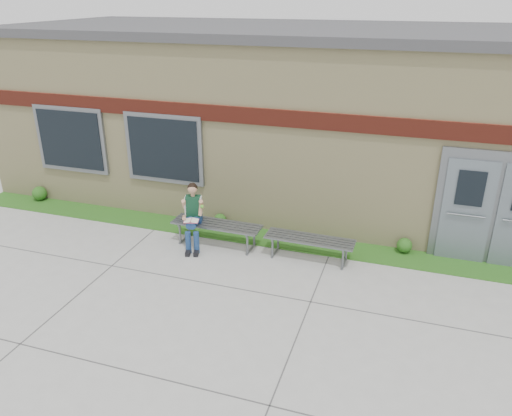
% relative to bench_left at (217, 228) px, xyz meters
% --- Properties ---
extents(ground, '(80.00, 80.00, 0.00)m').
position_rel_bench_left_xyz_m(ground, '(1.37, -2.00, -0.38)').
color(ground, '#9E9E99').
rests_on(ground, ground).
extents(grass_strip, '(16.00, 0.80, 0.02)m').
position_rel_bench_left_xyz_m(grass_strip, '(1.37, 0.60, -0.37)').
color(grass_strip, '#155015').
rests_on(grass_strip, ground).
extents(school_building, '(16.20, 6.22, 4.20)m').
position_rel_bench_left_xyz_m(school_building, '(1.37, 3.99, 1.72)').
color(school_building, beige).
rests_on(school_building, ground).
extents(bench_left, '(1.92, 0.56, 0.50)m').
position_rel_bench_left_xyz_m(bench_left, '(0.00, 0.00, 0.00)').
color(bench_left, slate).
rests_on(bench_left, ground).
extents(bench_right, '(1.80, 0.53, 0.46)m').
position_rel_bench_left_xyz_m(bench_right, '(2.00, 0.00, -0.02)').
color(bench_right, slate).
rests_on(bench_right, ground).
extents(girl, '(0.55, 0.83, 1.37)m').
position_rel_bench_left_xyz_m(girl, '(-0.44, -0.20, 0.35)').
color(girl, navy).
rests_on(girl, ground).
extents(shrub_west, '(0.36, 0.36, 0.36)m').
position_rel_bench_left_xyz_m(shrub_west, '(-5.28, 0.85, -0.18)').
color(shrub_west, '#155015').
rests_on(shrub_west, grass_strip).
extents(shrub_mid, '(0.29, 0.29, 0.29)m').
position_rel_bench_left_xyz_m(shrub_mid, '(-0.28, 0.85, -0.22)').
color(shrub_mid, '#155015').
rests_on(shrub_mid, grass_strip).
extents(shrub_east, '(0.31, 0.31, 0.31)m').
position_rel_bench_left_xyz_m(shrub_east, '(3.81, 0.85, -0.21)').
color(shrub_east, '#155015').
rests_on(shrub_east, grass_strip).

